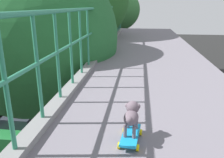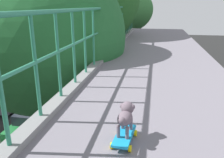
# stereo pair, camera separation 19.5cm
# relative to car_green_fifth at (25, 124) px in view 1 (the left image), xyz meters

# --- Properties ---
(car_green_fifth) EXTENTS (1.88, 4.12, 1.48)m
(car_green_fifth) POSITION_rel_car_green_fifth_xyz_m (0.00, 0.00, 0.00)
(car_green_fifth) COLOR #207033
(car_green_fifth) RESTS_ON ground
(car_grey_sixth) EXTENTS (1.94, 4.21, 1.26)m
(car_grey_sixth) POSITION_rel_car_green_fifth_xyz_m (-3.56, 3.35, -0.08)
(car_grey_sixth) COLOR slate
(car_grey_sixth) RESTS_ON ground
(car_blue_seventh) EXTENTS (1.90, 4.50, 1.41)m
(car_blue_seventh) POSITION_rel_car_green_fifth_xyz_m (-0.26, 7.13, -0.03)
(car_blue_seventh) COLOR navy
(car_blue_seventh) RESTS_ON ground
(city_bus) EXTENTS (2.63, 10.82, 3.55)m
(city_bus) POSITION_rel_car_green_fifth_xyz_m (-4.03, 17.04, 1.31)
(city_bus) COLOR beige
(city_bus) RESTS_ON ground
(roadside_tree_mid) EXTENTS (5.00, 5.00, 8.49)m
(roadside_tree_mid) POSITION_rel_car_green_fifth_xyz_m (3.03, -4.08, 5.34)
(roadside_tree_mid) COLOR #4D4127
(roadside_tree_mid) RESTS_ON ground
(roadside_tree_far) EXTENTS (4.73, 4.73, 9.34)m
(roadside_tree_far) POSITION_rel_car_green_fifth_xyz_m (3.27, -0.03, 6.52)
(roadside_tree_far) COLOR brown
(roadside_tree_far) RESTS_ON ground
(roadside_tree_farthest) EXTENTS (5.13, 5.13, 8.67)m
(roadside_tree_farthest) POSITION_rel_car_green_fifth_xyz_m (3.51, 12.07, 5.81)
(roadside_tree_farthest) COLOR #483822
(roadside_tree_farthest) RESTS_ON ground
(toy_skateboard) EXTENTS (0.24, 0.46, 0.09)m
(toy_skateboard) POSITION_rel_car_green_fifth_xyz_m (6.13, -8.58, 5.02)
(toy_skateboard) COLOR #1793CD
(toy_skateboard) RESTS_ON overpass_deck
(small_dog) EXTENTS (0.18, 0.36, 0.31)m
(small_dog) POSITION_rel_car_green_fifth_xyz_m (6.13, -8.52, 5.23)
(small_dog) COLOR #685763
(small_dog) RESTS_ON toy_skateboard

